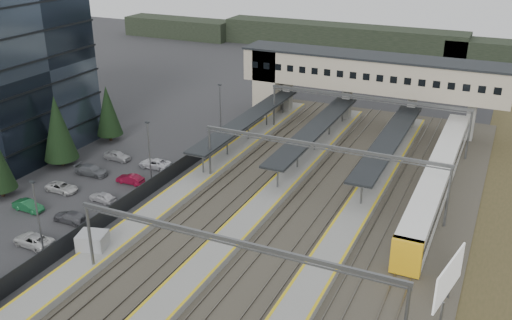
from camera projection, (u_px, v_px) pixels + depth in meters
The scene contains 12 objects.
ground at pixel (161, 236), 58.32m from camera, with size 220.00×220.00×0.00m, color #2B2B2D.
car_park at pixel (13, 232), 57.91m from camera, with size 10.71×44.56×1.29m.
lampposts at pixel (102, 179), 60.76m from camera, with size 0.50×53.25×8.07m.
fence at pixel (137, 196), 64.62m from camera, with size 0.08×90.00×2.00m.
relay_cabin_far at pixel (93, 244), 54.58m from camera, with size 3.14×2.83×2.42m.
rail_corridor at pixel (264, 231), 58.78m from camera, with size 34.00×90.00×0.92m.
canopies at pixel (315, 129), 76.65m from camera, with size 23.10×30.00×3.28m.
footbridge at pixel (353, 75), 87.34m from camera, with size 40.40×6.40×11.20m.
gantries at pixel (282, 194), 53.85m from camera, with size 28.40×62.28×7.17m.
train at pixel (438, 178), 66.73m from camera, with size 2.78×38.67×3.50m.
billboard at pixel (449, 279), 44.91m from camera, with size 1.38×6.36×5.57m.
treeline_far at pixel (486, 52), 125.08m from camera, with size 170.00×19.00×7.00m.
Camera 1 is at (30.04, -41.88, 30.01)m, focal length 40.00 mm.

